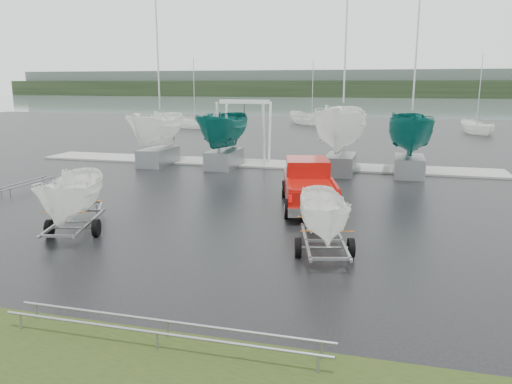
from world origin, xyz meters
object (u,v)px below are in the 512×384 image
at_px(trailer_parked, 69,159).
at_px(boat_hoist, 244,123).
at_px(pickup_truck, 308,182).
at_px(trailer_hitched, 326,179).

xyz_separation_m(trailer_parked, boat_hoist, (1.31, 16.49, -0.00)).
height_order(pickup_truck, trailer_parked, trailer_parked).
relative_size(pickup_truck, trailer_parked, 1.24).
bearing_deg(trailer_parked, trailer_hitched, -15.36).
height_order(pickup_truck, boat_hoist, boat_hoist).
distance_m(pickup_truck, trailer_parked, 9.70).
bearing_deg(trailer_parked, boat_hoist, 69.09).
xyz_separation_m(pickup_truck, trailer_parked, (-7.13, -6.36, 1.67)).
bearing_deg(trailer_hitched, trailer_parked, 167.36).
height_order(trailer_hitched, trailer_parked, trailer_parked).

